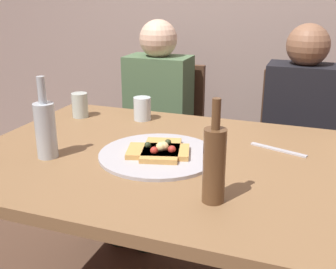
% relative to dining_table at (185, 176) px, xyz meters
% --- Properties ---
extents(dining_table, '(1.57, 1.03, 0.75)m').
position_rel_dining_table_xyz_m(dining_table, '(0.00, 0.00, 0.00)').
color(dining_table, olive).
rests_on(dining_table, ground_plane).
extents(pizza_tray, '(0.43, 0.43, 0.01)m').
position_rel_dining_table_xyz_m(pizza_tray, '(-0.10, -0.02, 0.08)').
color(pizza_tray, '#ADADB2').
rests_on(pizza_tray, dining_table).
extents(pizza_slice_last, '(0.18, 0.25, 0.05)m').
position_rel_dining_table_xyz_m(pizza_slice_last, '(-0.09, -0.01, 0.10)').
color(pizza_slice_last, tan).
rests_on(pizza_slice_last, pizza_tray).
extents(pizza_slice_extra, '(0.25, 0.19, 0.05)m').
position_rel_dining_table_xyz_m(pizza_slice_extra, '(-0.09, -0.03, 0.10)').
color(pizza_slice_extra, tan).
rests_on(pizza_slice_extra, pizza_tray).
extents(wine_bottle, '(0.07, 0.07, 0.29)m').
position_rel_dining_table_xyz_m(wine_bottle, '(-0.47, -0.16, 0.18)').
color(wine_bottle, '#B2BCC1').
rests_on(wine_bottle, dining_table).
extents(beer_bottle, '(0.06, 0.06, 0.30)m').
position_rel_dining_table_xyz_m(beer_bottle, '(0.17, -0.28, 0.19)').
color(beer_bottle, brown).
rests_on(beer_bottle, dining_table).
extents(tumbler_far, '(0.08, 0.08, 0.11)m').
position_rel_dining_table_xyz_m(tumbler_far, '(-0.33, 0.37, 0.12)').
color(tumbler_far, silver).
rests_on(tumbler_far, dining_table).
extents(wine_glass, '(0.07, 0.07, 0.11)m').
position_rel_dining_table_xyz_m(wine_glass, '(-0.62, 0.31, 0.13)').
color(wine_glass, '#B7C6BC').
rests_on(wine_glass, dining_table).
extents(table_knife, '(0.21, 0.09, 0.01)m').
position_rel_dining_table_xyz_m(table_knife, '(0.30, 0.19, 0.07)').
color(table_knife, '#B7B7BC').
rests_on(table_knife, dining_table).
extents(chair_left, '(0.44, 0.44, 0.90)m').
position_rel_dining_table_xyz_m(chair_left, '(-0.44, 0.91, -0.17)').
color(chair_left, '#472D1E').
rests_on(chair_left, ground_plane).
extents(chair_right, '(0.44, 0.44, 0.90)m').
position_rel_dining_table_xyz_m(chair_right, '(0.35, 0.91, -0.17)').
color(chair_right, '#472D1E').
rests_on(chair_right, ground_plane).
extents(guest_in_sweater, '(0.36, 0.56, 1.17)m').
position_rel_dining_table_xyz_m(guest_in_sweater, '(-0.44, 0.76, -0.04)').
color(guest_in_sweater, '#4C6B47').
rests_on(guest_in_sweater, ground_plane).
extents(guest_in_beanie, '(0.36, 0.56, 1.17)m').
position_rel_dining_table_xyz_m(guest_in_beanie, '(0.35, 0.76, -0.04)').
color(guest_in_beanie, black).
rests_on(guest_in_beanie, ground_plane).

